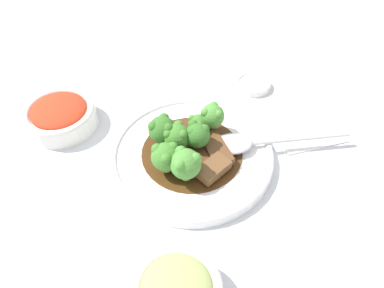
# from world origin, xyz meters

# --- Properties ---
(ground_plane) EXTENTS (4.00, 4.00, 0.00)m
(ground_plane) POSITION_xyz_m (0.00, 0.00, 0.00)
(ground_plane) COLOR silver
(main_plate) EXTENTS (0.25, 0.25, 0.02)m
(main_plate) POSITION_xyz_m (0.00, 0.00, 0.01)
(main_plate) COLOR white
(main_plate) RESTS_ON ground_plane
(beef_strip_0) EXTENTS (0.04, 0.07, 0.01)m
(beef_strip_0) POSITION_xyz_m (-0.03, 0.01, 0.03)
(beef_strip_0) COLOR brown
(beef_strip_0) RESTS_ON main_plate
(beef_strip_1) EXTENTS (0.05, 0.04, 0.01)m
(beef_strip_1) POSITION_xyz_m (0.00, -0.05, 0.02)
(beef_strip_1) COLOR #56331E
(beef_strip_1) RESTS_ON main_plate
(beef_strip_2) EXTENTS (0.06, 0.05, 0.01)m
(beef_strip_2) POSITION_xyz_m (-0.02, 0.05, 0.03)
(beef_strip_2) COLOR brown
(beef_strip_2) RESTS_ON main_plate
(beef_strip_3) EXTENTS (0.07, 0.05, 0.01)m
(beef_strip_3) POSITION_xyz_m (0.01, 0.02, 0.02)
(beef_strip_3) COLOR #56331E
(beef_strip_3) RESTS_ON main_plate
(broccoli_floret_0) EXTENTS (0.04, 0.04, 0.05)m
(broccoli_floret_0) POSITION_xyz_m (0.04, -0.03, 0.05)
(broccoli_floret_0) COLOR #8EB756
(broccoli_floret_0) RESTS_ON main_plate
(broccoli_floret_1) EXTENTS (0.04, 0.04, 0.05)m
(broccoli_floret_1) POSITION_xyz_m (-0.01, -0.00, 0.05)
(broccoli_floret_1) COLOR #8EB756
(broccoli_floret_1) RESTS_ON main_plate
(broccoli_floret_2) EXTENTS (0.04, 0.04, 0.05)m
(broccoli_floret_2) POSITION_xyz_m (0.05, 0.02, 0.05)
(broccoli_floret_2) COLOR #7FA84C
(broccoli_floret_2) RESTS_ON main_plate
(broccoli_floret_3) EXTENTS (0.04, 0.04, 0.05)m
(broccoli_floret_3) POSITION_xyz_m (-0.04, -0.03, 0.05)
(broccoli_floret_3) COLOR #7FA84C
(broccoli_floret_3) RESTS_ON main_plate
(broccoli_floret_4) EXTENTS (0.04, 0.04, 0.05)m
(broccoli_floret_4) POSITION_xyz_m (0.02, 0.05, 0.05)
(broccoli_floret_4) COLOR #8EB756
(broccoli_floret_4) RESTS_ON main_plate
(broccoli_floret_5) EXTENTS (0.03, 0.03, 0.04)m
(broccoli_floret_5) POSITION_xyz_m (-0.02, -0.03, 0.04)
(broccoli_floret_5) COLOR #8EB756
(broccoli_floret_5) RESTS_ON main_plate
(broccoli_floret_6) EXTENTS (0.04, 0.04, 0.05)m
(broccoli_floret_6) POSITION_xyz_m (0.02, -0.01, 0.05)
(broccoli_floret_6) COLOR #7FA84C
(broccoli_floret_6) RESTS_ON main_plate
(serving_spoon) EXTENTS (0.22, 0.07, 0.01)m
(serving_spoon) POSITION_xyz_m (-0.08, 0.02, 0.03)
(serving_spoon) COLOR silver
(serving_spoon) RESTS_ON main_plate
(side_bowl_kimchi) EXTENTS (0.12, 0.12, 0.04)m
(side_bowl_kimchi) POSITION_xyz_m (0.19, -0.14, 0.02)
(side_bowl_kimchi) COLOR white
(side_bowl_kimchi) RESTS_ON ground_plane
(sauce_dish) EXTENTS (0.07, 0.07, 0.01)m
(sauce_dish) POSITION_xyz_m (-0.17, -0.14, 0.01)
(sauce_dish) COLOR white
(sauce_dish) RESTS_ON ground_plane
(paper_napkin) EXTENTS (0.11, 0.09, 0.01)m
(paper_napkin) POSITION_xyz_m (-0.20, 0.00, 0.00)
(paper_napkin) COLOR white
(paper_napkin) RESTS_ON ground_plane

